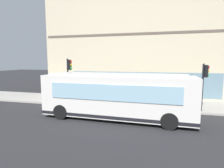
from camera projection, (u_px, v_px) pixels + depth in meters
ground at (130, 120)px, 12.35m from camera, size 120.00×120.00×0.00m
sidewalk_curb at (138, 103)px, 16.86m from camera, size 4.21×40.00×0.15m
building_corner at (146, 44)px, 22.63m from camera, size 9.38×21.20×11.92m
city_bus_nearside at (117, 96)px, 12.48m from camera, size 2.81×10.10×3.07m
traffic_light_near_corner at (205, 78)px, 13.68m from camera, size 0.32×0.49×3.57m
traffic_light_down_block at (69, 72)px, 16.43m from camera, size 0.32×0.49×3.97m
fire_hydrant at (124, 95)px, 18.62m from camera, size 0.35×0.35×0.74m
pedestrian_by_light_pole at (109, 89)px, 18.06m from camera, size 0.32×0.32×1.74m
pedestrian_near_building_entrance at (128, 93)px, 15.61m from camera, size 0.32×0.32×1.82m
pedestrian_walking_along_curb at (196, 97)px, 14.86m from camera, size 0.32×0.32×1.56m
newspaper_vending_box at (94, 98)px, 16.75m from camera, size 0.44×0.43×0.90m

